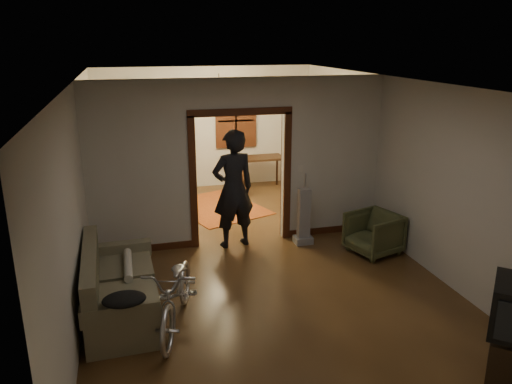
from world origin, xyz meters
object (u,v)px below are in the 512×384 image
object	(u,v)px
bicycle	(177,293)
locker	(149,156)
sofa	(121,282)
person	(233,189)
armchair	(373,233)
desk	(261,173)

from	to	relation	value
bicycle	locker	world-z (taller)	locker
sofa	person	distance (m)	2.65
sofa	armchair	xyz separation A→B (m)	(4.00, 0.90, -0.10)
person	locker	distance (m)	3.56
armchair	person	xyz separation A→B (m)	(-2.14, 0.90, 0.66)
sofa	bicycle	distance (m)	0.82
bicycle	person	world-z (taller)	person
sofa	bicycle	size ratio (longest dim) A/B	1.11
locker	desk	distance (m)	2.59
sofa	person	size ratio (longest dim) A/B	0.96
bicycle	desk	size ratio (longest dim) A/B	1.69
armchair	locker	world-z (taller)	locker
armchair	locker	size ratio (longest dim) A/B	0.42
sofa	bicycle	xyz separation A→B (m)	(0.66, -0.49, 0.01)
sofa	bicycle	bearing A→B (deg)	-38.25
armchair	locker	bearing A→B (deg)	-159.12
bicycle	desk	xyz separation A→B (m)	(2.54, 5.41, -0.08)
bicycle	armchair	bearing A→B (deg)	38.87
sofa	person	xyz separation A→B (m)	(1.86, 1.80, 0.56)
armchair	desk	distance (m)	4.10
armchair	locker	xyz separation A→B (m)	(-3.33, 4.26, 0.55)
bicycle	locker	xyz separation A→B (m)	(0.00, 5.64, 0.44)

